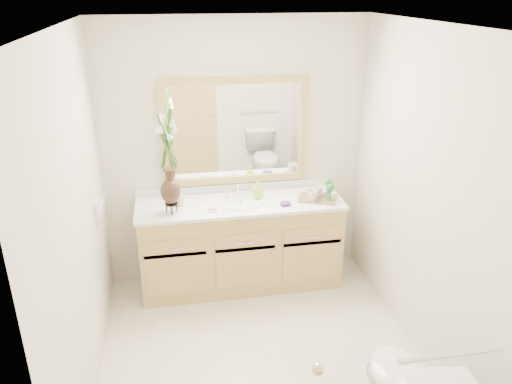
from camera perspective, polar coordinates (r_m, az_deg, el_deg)
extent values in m
plane|color=beige|center=(4.03, 0.59, -17.95)|extent=(2.60, 2.60, 0.00)
cube|color=white|center=(3.07, 0.78, 18.50)|extent=(2.40, 2.60, 0.02)
cube|color=white|center=(4.57, -2.43, 4.50)|extent=(2.40, 0.02, 2.40)
cube|color=white|center=(2.29, 7.08, -15.85)|extent=(2.40, 0.02, 2.40)
cube|color=white|center=(3.38, -19.78, -3.68)|extent=(0.02, 2.60, 2.40)
cube|color=white|center=(3.77, 18.87, -0.78)|extent=(0.02, 2.60, 2.40)
cube|color=tan|center=(4.63, -1.77, -6.05)|extent=(1.80, 0.55, 0.80)
cube|color=white|center=(4.44, -1.83, -1.35)|extent=(1.84, 0.57, 0.03)
ellipsoid|color=white|center=(4.44, -1.79, -1.93)|extent=(0.38, 0.30, 0.12)
cylinder|color=silver|center=(4.56, -2.14, 0.25)|extent=(0.02, 0.02, 0.11)
cylinder|color=silver|center=(4.56, -3.38, -0.01)|extent=(0.02, 0.02, 0.08)
cylinder|color=silver|center=(4.58, -0.90, 0.17)|extent=(0.02, 0.02, 0.08)
cube|color=white|center=(4.49, -2.44, 6.91)|extent=(1.20, 0.01, 0.85)
cube|color=tan|center=(4.38, -2.52, 12.62)|extent=(1.32, 0.04, 0.06)
cube|color=tan|center=(4.63, -2.33, 1.46)|extent=(1.32, 0.04, 0.06)
cube|color=tan|center=(4.45, -10.54, 6.39)|extent=(0.06, 0.04, 0.85)
cube|color=tan|center=(4.61, 5.41, 7.24)|extent=(0.06, 0.04, 0.85)
cube|color=white|center=(4.15, -17.73, -1.78)|extent=(0.02, 0.12, 0.12)
cube|color=tan|center=(2.38, -0.66, -20.31)|extent=(0.80, 0.03, 2.00)
cylinder|color=silver|center=(2.73, 21.41, -16.93)|extent=(0.55, 0.03, 0.03)
cylinder|color=black|center=(4.27, -9.65, -1.34)|extent=(0.11, 0.11, 0.01)
ellipsoid|color=black|center=(4.22, -9.75, 0.09)|extent=(0.17, 0.17, 0.22)
cylinder|color=black|center=(4.17, -9.87, 1.85)|extent=(0.07, 0.07, 0.10)
cylinder|color=#4C7A33|center=(4.09, -10.11, 5.23)|extent=(0.06, 0.06, 0.40)
cylinder|color=beige|center=(4.41, -8.64, -0.96)|extent=(0.07, 0.07, 0.09)
cylinder|color=beige|center=(4.29, -4.98, -2.05)|extent=(0.10, 0.10, 0.01)
cube|color=beige|center=(4.28, -4.99, -1.85)|extent=(0.07, 0.06, 0.02)
imported|color=#9EE435|center=(4.49, 0.18, 0.15)|extent=(0.08, 0.08, 0.15)
ellipsoid|color=#552A7E|center=(4.38, 3.39, -1.29)|extent=(0.13, 0.12, 0.04)
cube|color=brown|center=(4.53, 7.03, -0.73)|extent=(0.39, 0.33, 0.02)
imported|color=beige|center=(4.45, 6.47, -0.30)|extent=(0.10, 0.10, 0.10)
imported|color=beige|center=(4.54, 7.05, 0.12)|extent=(0.14, 0.14, 0.10)
cylinder|color=#256F25|center=(4.49, 8.39, -0.85)|extent=(0.06, 0.06, 0.01)
cylinder|color=#256F25|center=(4.47, 8.42, -0.27)|extent=(0.01, 0.01, 0.10)
ellipsoid|color=#256F25|center=(4.45, 8.47, 0.46)|extent=(0.07, 0.07, 0.08)
cylinder|color=#256F25|center=(4.63, 8.21, -0.10)|extent=(0.06, 0.06, 0.01)
cylinder|color=#256F25|center=(4.61, 8.24, 0.40)|extent=(0.01, 0.01, 0.09)
ellipsoid|color=#256F25|center=(4.59, 8.28, 1.05)|extent=(0.06, 0.06, 0.07)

